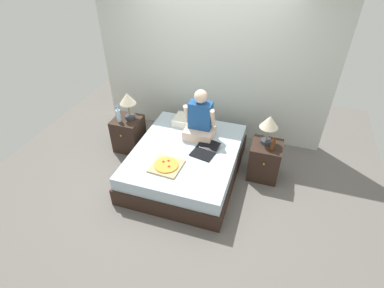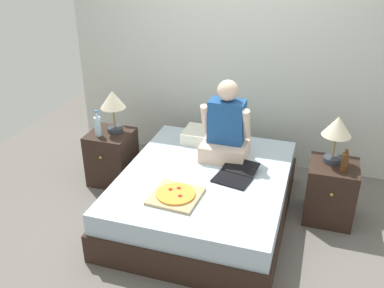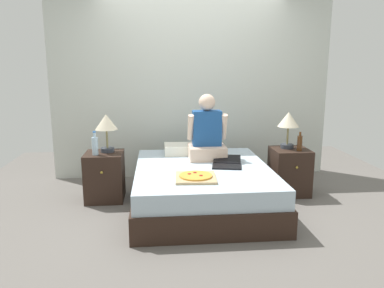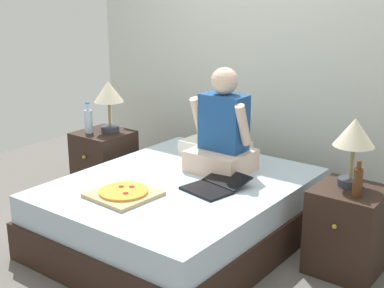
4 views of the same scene
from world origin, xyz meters
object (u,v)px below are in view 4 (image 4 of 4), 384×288
at_px(bed, 180,212).
at_px(pizza_box, 124,194).
at_px(nightstand_right, 348,230).
at_px(laptop, 213,186).
at_px(lamp_on_right_nightstand, 354,137).
at_px(nightstand_left, 105,163).
at_px(person_seated, 222,133).
at_px(lamp_on_left_nightstand, 109,95).
at_px(water_bottle, 88,120).
at_px(beer_bottle, 358,182).

bearing_deg(bed, pizza_box, -105.38).
bearing_deg(nightstand_right, laptop, -159.80).
bearing_deg(lamp_on_right_nightstand, bed, -160.96).
height_order(bed, laptop, laptop).
bearing_deg(bed, nightstand_right, 16.26).
relative_size(bed, laptop, 3.99).
xyz_separation_m(nightstand_left, person_seated, (1.23, 0.06, 0.47)).
bearing_deg(nightstand_left, lamp_on_left_nightstand, 51.37).
height_order(bed, nightstand_left, nightstand_left).
relative_size(lamp_on_left_nightstand, lamp_on_right_nightstand, 1.00).
bearing_deg(nightstand_right, water_bottle, -177.80).
bearing_deg(person_seated, bed, -104.17).
relative_size(water_bottle, beer_bottle, 1.20).
bearing_deg(laptop, nightstand_left, 167.47).
xyz_separation_m(nightstand_left, lamp_on_left_nightstand, (0.04, 0.05, 0.61)).
relative_size(nightstand_left, lamp_on_right_nightstand, 1.27).
distance_m(lamp_on_left_nightstand, beer_bottle, 2.31).
xyz_separation_m(water_bottle, beer_bottle, (2.41, -0.01, -0.02)).
bearing_deg(lamp_on_right_nightstand, lamp_on_left_nightstand, 180.00).
relative_size(nightstand_left, beer_bottle, 2.49).
height_order(beer_bottle, pizza_box, beer_bottle).
distance_m(lamp_on_right_nightstand, beer_bottle, 0.29).
bearing_deg(person_seated, nightstand_left, -177.27).
bearing_deg(lamp_on_left_nightstand, bed, -19.21).
bearing_deg(laptop, water_bottle, 171.47).
relative_size(water_bottle, nightstand_right, 0.48).
height_order(nightstand_left, laptop, nightstand_left).
bearing_deg(laptop, lamp_on_right_nightstand, 23.86).
bearing_deg(nightstand_right, bed, -163.74).
xyz_separation_m(water_bottle, lamp_on_right_nightstand, (2.31, 0.14, 0.22)).
distance_m(water_bottle, nightstand_right, 2.38).
bearing_deg(laptop, pizza_box, -130.86).
height_order(nightstand_right, beer_bottle, beer_bottle).
distance_m(nightstand_left, water_bottle, 0.42).
xyz_separation_m(lamp_on_right_nightstand, pizza_box, (-1.22, -0.83, -0.41)).
relative_size(lamp_on_left_nightstand, pizza_box, 1.06).
bearing_deg(water_bottle, laptop, -8.53).
height_order(lamp_on_right_nightstand, person_seated, person_seated).
bearing_deg(nightstand_left, laptop, -12.53).
distance_m(bed, laptop, 0.38).
bearing_deg(beer_bottle, lamp_on_right_nightstand, 123.69).
height_order(water_bottle, person_seated, person_seated).
distance_m(water_bottle, laptop, 1.52).
distance_m(lamp_on_left_nightstand, pizza_box, 1.34).
distance_m(nightstand_right, beer_bottle, 0.40).
bearing_deg(lamp_on_left_nightstand, person_seated, 0.41).
relative_size(nightstand_left, person_seated, 0.73).
bearing_deg(lamp_on_left_nightstand, laptop, -14.86).
distance_m(lamp_on_right_nightstand, pizza_box, 1.54).
height_order(nightstand_left, water_bottle, water_bottle).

